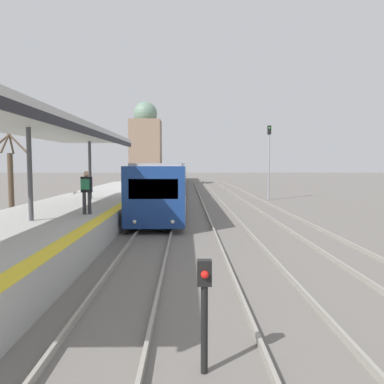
% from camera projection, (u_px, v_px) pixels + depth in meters
% --- Properties ---
extents(platform_canopy, '(4.00, 19.90, 3.38)m').
position_uv_depth(platform_canopy, '(30.00, 125.00, 12.60)').
color(platform_canopy, beige).
rests_on(platform_canopy, station_platform).
extents(person_on_platform, '(0.40, 0.40, 1.66)m').
position_uv_depth(person_on_platform, '(86.00, 189.00, 14.38)').
color(person_on_platform, '#2D2D33').
rests_on(person_on_platform, station_platform).
extents(train_near, '(2.61, 58.20, 2.96)m').
position_uv_depth(train_near, '(175.00, 175.00, 44.25)').
color(train_near, navy).
rests_on(train_near, ground_plane).
extents(signal_post_near, '(0.20, 0.21, 1.62)m').
position_uv_depth(signal_post_near, '(204.00, 303.00, 5.20)').
color(signal_post_near, black).
rests_on(signal_post_near, ground_plane).
extents(signal_mast_far, '(0.28, 0.29, 5.97)m').
position_uv_depth(signal_mast_far, '(269.00, 154.00, 30.02)').
color(signal_mast_far, gray).
rests_on(signal_mast_far, ground_plane).
extents(distant_domed_building, '(4.13, 4.13, 11.25)m').
position_uv_depth(distant_domed_building, '(146.00, 146.00, 50.85)').
color(distant_domed_building, '#89705B').
rests_on(distant_domed_building, ground_plane).
extents(bare_tree_background, '(2.69, 1.69, 5.88)m').
position_uv_depth(bare_tree_background, '(10.00, 167.00, 22.39)').
color(bare_tree_background, '#4C3D2D').
rests_on(bare_tree_background, ground_plane).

